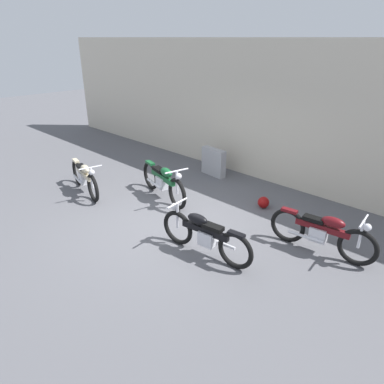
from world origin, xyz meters
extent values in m
plane|color=#56565B|center=(0.00, 0.00, 0.00)|extent=(40.00, 40.00, 0.00)
cube|color=beige|center=(0.00, 3.60, 1.79)|extent=(18.00, 0.30, 3.57)
cube|color=#9E9EA3|center=(-1.19, 2.77, 0.38)|extent=(0.79, 0.27, 0.77)
sphere|color=maroon|center=(0.99, 2.00, 0.13)|extent=(0.26, 0.26, 0.26)
torus|color=black|center=(-0.39, 0.60, 0.36)|extent=(0.72, 0.26, 0.72)
torus|color=black|center=(-1.69, 0.92, 0.36)|extent=(0.72, 0.26, 0.72)
cube|color=silver|center=(-1.09, 0.77, 0.38)|extent=(0.36, 0.27, 0.28)
cube|color=#145128|center=(-1.04, 0.76, 0.54)|extent=(1.01, 0.34, 0.12)
ellipsoid|color=#145128|center=(-0.87, 0.72, 0.72)|extent=(0.47, 0.30, 0.20)
cube|color=black|center=(-1.22, 0.80, 0.67)|extent=(0.43, 0.27, 0.08)
cube|color=#145128|center=(-1.69, 0.92, 0.70)|extent=(0.34, 0.19, 0.06)
cylinder|color=silver|center=(-0.39, 0.60, 0.63)|extent=(0.06, 0.06, 0.55)
cylinder|color=silver|center=(-0.39, 0.60, 0.91)|extent=(0.17, 0.57, 0.04)
sphere|color=silver|center=(-0.32, 0.59, 0.81)|extent=(0.14, 0.14, 0.14)
cylinder|color=silver|center=(-1.31, 0.70, 0.31)|extent=(0.69, 0.22, 0.06)
torus|color=black|center=(3.34, 1.23, 0.34)|extent=(0.68, 0.16, 0.67)
torus|color=black|center=(2.11, 1.09, 0.34)|extent=(0.68, 0.16, 0.67)
cube|color=silver|center=(2.68, 1.15, 0.36)|extent=(0.31, 0.22, 0.26)
cube|color=#590F14|center=(2.73, 1.16, 0.50)|extent=(0.95, 0.20, 0.11)
ellipsoid|color=#590F14|center=(2.89, 1.18, 0.67)|extent=(0.42, 0.23, 0.18)
cube|color=black|center=(2.56, 1.14, 0.62)|extent=(0.39, 0.21, 0.07)
cube|color=#590F14|center=(2.11, 1.09, 0.65)|extent=(0.31, 0.14, 0.06)
cylinder|color=silver|center=(3.34, 1.23, 0.59)|extent=(0.05, 0.05, 0.51)
cylinder|color=silver|center=(3.34, 1.23, 0.84)|extent=(0.10, 0.54, 0.03)
sphere|color=silver|center=(3.42, 1.24, 0.75)|extent=(0.13, 0.13, 0.13)
cylinder|color=silver|center=(2.51, 1.02, 0.29)|extent=(0.65, 0.13, 0.06)
torus|color=black|center=(-2.08, -0.51, 0.34)|extent=(0.68, 0.23, 0.68)
torus|color=black|center=(-3.30, -0.23, 0.34)|extent=(0.68, 0.23, 0.68)
cube|color=silver|center=(-2.74, -0.36, 0.36)|extent=(0.33, 0.25, 0.26)
cube|color=beige|center=(-2.69, -0.37, 0.51)|extent=(0.95, 0.30, 0.11)
ellipsoid|color=beige|center=(-2.53, -0.41, 0.67)|extent=(0.44, 0.27, 0.19)
cube|color=black|center=(-2.86, -0.33, 0.63)|extent=(0.40, 0.25, 0.07)
cube|color=beige|center=(-3.30, -0.23, 0.65)|extent=(0.31, 0.17, 0.06)
cylinder|color=silver|center=(-2.08, -0.51, 0.59)|extent=(0.05, 0.05, 0.51)
cylinder|color=silver|center=(-2.08, -0.51, 0.85)|extent=(0.15, 0.53, 0.03)
sphere|color=silver|center=(-2.01, -0.52, 0.76)|extent=(0.13, 0.13, 0.13)
cylinder|color=silver|center=(-2.94, -0.42, 0.29)|extent=(0.64, 0.20, 0.06)
torus|color=black|center=(0.69, -0.41, 0.34)|extent=(0.68, 0.16, 0.67)
torus|color=black|center=(1.92, -0.27, 0.34)|extent=(0.68, 0.16, 0.67)
cube|color=silver|center=(1.35, -0.34, 0.35)|extent=(0.31, 0.22, 0.26)
cube|color=black|center=(1.30, -0.34, 0.50)|extent=(0.95, 0.20, 0.11)
ellipsoid|color=black|center=(1.14, -0.36, 0.67)|extent=(0.42, 0.23, 0.18)
cube|color=black|center=(1.47, -0.32, 0.62)|extent=(0.38, 0.21, 0.07)
cube|color=black|center=(1.92, -0.27, 0.65)|extent=(0.31, 0.14, 0.06)
cylinder|color=silver|center=(0.69, -0.41, 0.59)|extent=(0.05, 0.05, 0.51)
cylinder|color=silver|center=(0.69, -0.41, 0.84)|extent=(0.09, 0.53, 0.03)
sphere|color=silver|center=(0.61, -0.42, 0.75)|extent=(0.13, 0.13, 0.13)
cylinder|color=silver|center=(1.52, -0.21, 0.29)|extent=(0.65, 0.13, 0.06)
camera|label=1|loc=(4.81, -4.28, 3.57)|focal=32.71mm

